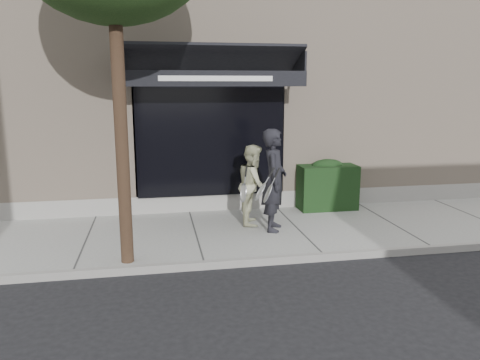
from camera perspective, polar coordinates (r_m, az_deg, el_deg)
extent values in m
plane|color=black|center=(9.45, 6.80, -6.37)|extent=(80.00, 80.00, 0.00)
cube|color=gray|center=(9.43, 6.81, -6.02)|extent=(20.00, 3.00, 0.12)
cube|color=gray|center=(8.04, 10.11, -9.20)|extent=(20.00, 0.10, 0.14)
cube|color=beige|center=(13.84, 0.86, 10.96)|extent=(14.00, 7.00, 5.50)
cube|color=gray|center=(10.95, 4.21, -2.45)|extent=(14.02, 0.42, 0.50)
cube|color=black|center=(10.26, -3.62, 5.41)|extent=(3.20, 0.30, 2.60)
cube|color=gray|center=(10.34, -12.59, 5.20)|extent=(0.08, 0.40, 2.60)
cube|color=gray|center=(10.71, 4.86, 5.65)|extent=(0.08, 0.40, 2.60)
cube|color=gray|center=(10.35, -3.82, 12.89)|extent=(3.36, 0.40, 0.12)
cube|color=black|center=(9.66, -3.33, 14.53)|extent=(3.60, 1.03, 0.55)
cube|color=black|center=(9.16, -2.90, 12.26)|extent=(3.60, 0.05, 0.30)
cube|color=white|center=(9.13, -2.88, 12.26)|extent=(2.20, 0.01, 0.10)
cube|color=black|center=(9.60, -14.24, 13.75)|extent=(0.04, 1.00, 0.45)
cube|color=black|center=(10.04, 7.11, 13.90)|extent=(0.04, 1.00, 0.45)
cube|color=black|center=(10.78, 10.51, -0.82)|extent=(1.30, 0.70, 1.00)
ellipsoid|color=black|center=(10.69, 10.61, 1.80)|extent=(0.71, 0.38, 0.27)
cylinder|color=black|center=(7.31, -14.36, 7.31)|extent=(0.20, 0.20, 4.80)
imported|color=black|center=(8.96, 4.19, -0.01)|extent=(0.67, 0.83, 1.97)
torus|color=silver|center=(8.67, 3.43, -1.64)|extent=(0.18, 0.32, 0.29)
cylinder|color=silver|center=(8.67, 3.43, -1.64)|extent=(0.14, 0.28, 0.25)
cylinder|color=silver|center=(8.67, 3.43, -1.64)|extent=(0.17, 0.04, 0.09)
cylinder|color=black|center=(8.67, 3.43, -1.64)|extent=(0.20, 0.06, 0.11)
torus|color=silver|center=(8.58, 2.48, -1.45)|extent=(0.20, 0.32, 0.28)
cylinder|color=silver|center=(8.58, 2.48, -1.45)|extent=(0.16, 0.28, 0.24)
cylinder|color=silver|center=(8.58, 2.48, -1.45)|extent=(0.17, 0.04, 0.11)
cylinder|color=black|center=(8.58, 2.48, -1.45)|extent=(0.19, 0.05, 0.13)
imported|color=beige|center=(9.38, 1.66, -0.56)|extent=(0.76, 0.90, 1.61)
torus|color=silver|center=(9.11, 0.42, -1.57)|extent=(0.11, 0.31, 0.30)
cylinder|color=silver|center=(9.11, 0.42, -1.57)|extent=(0.08, 0.27, 0.27)
cylinder|color=silver|center=(9.11, 0.42, -1.57)|extent=(0.18, 0.05, 0.04)
cylinder|color=black|center=(9.11, 0.42, -1.57)|extent=(0.20, 0.06, 0.06)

